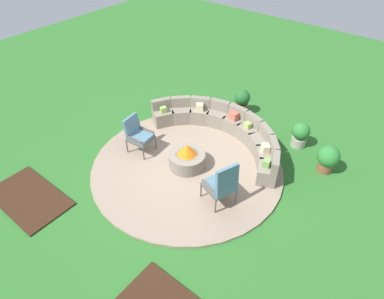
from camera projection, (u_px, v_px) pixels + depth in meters
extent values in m
plane|color=#2D6B28|center=(187.00, 167.00, 8.48)|extent=(24.00, 24.00, 0.00)
cylinder|color=gray|center=(187.00, 166.00, 8.46)|extent=(4.84, 4.84, 0.06)
cube|color=#382114|center=(29.00, 198.00, 7.64)|extent=(1.99, 1.14, 0.04)
cylinder|color=gray|center=(187.00, 160.00, 8.32)|extent=(0.92, 0.92, 0.38)
cylinder|color=black|center=(187.00, 155.00, 8.21)|extent=(0.60, 0.60, 0.06)
cone|color=orange|center=(187.00, 149.00, 8.11)|extent=(0.48, 0.48, 0.28)
cube|color=gray|center=(267.00, 173.00, 7.91)|extent=(0.63, 0.69, 0.43)
cube|color=gray|center=(275.00, 162.00, 7.64)|extent=(0.37, 0.57, 0.31)
cube|color=gray|center=(266.00, 158.00, 8.32)|extent=(0.70, 0.72, 0.43)
cube|color=gray|center=(274.00, 146.00, 8.09)|extent=(0.48, 0.53, 0.31)
cube|color=gray|center=(259.00, 145.00, 8.74)|extent=(0.71, 0.69, 0.43)
cube|color=gray|center=(266.00, 132.00, 8.53)|extent=(0.55, 0.45, 0.31)
cube|color=gray|center=(248.00, 133.00, 9.12)|extent=(0.67, 0.61, 0.43)
cube|color=gray|center=(254.00, 121.00, 8.94)|extent=(0.58, 0.33, 0.31)
cube|color=gray|center=(234.00, 125.00, 9.44)|extent=(0.58, 0.48, 0.43)
cube|color=gray|center=(238.00, 112.00, 9.28)|extent=(0.56, 0.19, 0.31)
cube|color=gray|center=(217.00, 119.00, 9.67)|extent=(0.64, 0.56, 0.43)
cube|color=gray|center=(220.00, 105.00, 9.53)|extent=(0.58, 0.28, 0.31)
cube|color=gray|center=(200.00, 115.00, 9.80)|extent=(0.70, 0.66, 0.43)
cube|color=gray|center=(201.00, 102.00, 9.67)|extent=(0.57, 0.40, 0.31)
cube|color=gray|center=(181.00, 115.00, 9.82)|extent=(0.71, 0.71, 0.43)
cube|color=gray|center=(181.00, 102.00, 9.69)|extent=(0.51, 0.50, 0.31)
cube|color=gray|center=(163.00, 117.00, 9.72)|extent=(0.67, 0.71, 0.43)
cube|color=gray|center=(161.00, 104.00, 9.59)|extent=(0.42, 0.56, 0.31)
cube|color=#70A34C|center=(267.00, 163.00, 7.72)|extent=(0.19, 0.22, 0.18)
cube|color=#93B756|center=(163.00, 110.00, 9.49)|extent=(0.20, 0.21, 0.17)
cube|color=#93B756|center=(248.00, 125.00, 8.91)|extent=(0.19, 0.18, 0.16)
cube|color=beige|center=(266.00, 148.00, 8.12)|extent=(0.27, 0.27, 0.21)
cube|color=#BC5B47|center=(234.00, 116.00, 9.20)|extent=(0.23, 0.20, 0.22)
cube|color=beige|center=(200.00, 107.00, 9.56)|extent=(0.28, 0.27, 0.21)
cylinder|color=brown|center=(156.00, 143.00, 8.82)|extent=(0.04, 0.04, 0.38)
cylinder|color=brown|center=(144.00, 154.00, 8.48)|extent=(0.04, 0.04, 0.38)
cylinder|color=brown|center=(140.00, 136.00, 9.05)|extent=(0.04, 0.04, 0.38)
cylinder|color=brown|center=(127.00, 147.00, 8.71)|extent=(0.04, 0.04, 0.38)
cube|color=brown|center=(141.00, 139.00, 8.63)|extent=(0.65, 0.62, 0.05)
cube|color=slate|center=(140.00, 136.00, 8.59)|extent=(0.60, 0.57, 0.09)
cube|color=slate|center=(132.00, 126.00, 8.54)|extent=(0.22, 0.54, 0.57)
cube|color=brown|center=(146.00, 130.00, 8.71)|extent=(0.50, 0.10, 0.04)
cube|color=brown|center=(134.00, 139.00, 8.38)|extent=(0.50, 0.10, 0.04)
cylinder|color=brown|center=(201.00, 190.00, 7.50)|extent=(0.04, 0.04, 0.38)
cylinder|color=brown|center=(221.00, 181.00, 7.74)|extent=(0.04, 0.04, 0.38)
cylinder|color=brown|center=(215.00, 207.00, 7.14)|extent=(0.04, 0.04, 0.38)
cylinder|color=brown|center=(236.00, 196.00, 7.37)|extent=(0.04, 0.04, 0.38)
cube|color=brown|center=(219.00, 187.00, 7.30)|extent=(0.76, 0.77, 0.05)
cube|color=slate|center=(219.00, 184.00, 7.26)|extent=(0.70, 0.70, 0.09)
cube|color=slate|center=(227.00, 181.00, 6.89)|extent=(0.31, 0.60, 0.73)
cube|color=brown|center=(209.00, 187.00, 7.10)|extent=(0.50, 0.21, 0.04)
cube|color=brown|center=(229.00, 177.00, 7.33)|extent=(0.50, 0.21, 0.04)
cylinder|color=brown|center=(325.00, 166.00, 8.29)|extent=(0.37, 0.37, 0.27)
sphere|color=#2D7A33|center=(329.00, 156.00, 8.08)|extent=(0.55, 0.55, 0.55)
sphere|color=yellow|center=(332.00, 154.00, 7.99)|extent=(0.17, 0.17, 0.17)
cylinder|color=#A89E8E|center=(298.00, 141.00, 9.08)|extent=(0.40, 0.40, 0.26)
sphere|color=#2D7A33|center=(301.00, 131.00, 8.86)|extent=(0.48, 0.48, 0.48)
cylinder|color=brown|center=(241.00, 108.00, 10.32)|extent=(0.39, 0.39, 0.33)
sphere|color=#236028|center=(242.00, 98.00, 10.08)|extent=(0.48, 0.48, 0.48)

